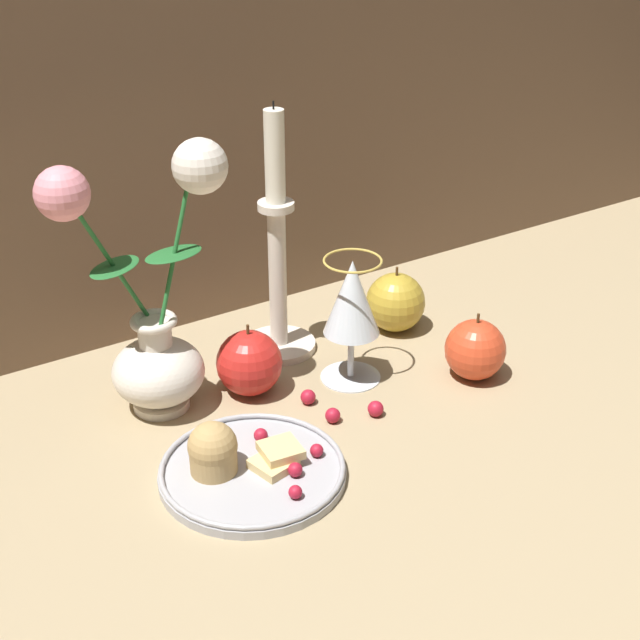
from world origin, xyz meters
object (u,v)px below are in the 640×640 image
at_px(vase, 153,318).
at_px(apple_beside_vase, 396,302).
at_px(plate_with_pastries, 244,465).
at_px(apple_at_table_edge, 475,350).
at_px(wine_glass, 352,303).
at_px(candlestick, 277,268).
at_px(apple_near_glass, 249,363).

xyz_separation_m(vase, apple_beside_vase, (0.35, 0.01, -0.08)).
xyz_separation_m(vase, plate_with_pastries, (0.02, -0.17, -0.10)).
xyz_separation_m(vase, apple_at_table_edge, (0.36, -0.15, -0.08)).
xyz_separation_m(plate_with_pastries, wine_glass, (0.21, 0.10, 0.09)).
bearing_deg(apple_beside_vase, vase, -179.00).
relative_size(plate_with_pastries, apple_at_table_edge, 2.25).
xyz_separation_m(wine_glass, apple_beside_vase, (0.13, 0.07, -0.07)).
relative_size(apple_beside_vase, apple_at_table_edge, 1.06).
distance_m(candlestick, apple_near_glass, 0.14).
bearing_deg(wine_glass, vase, 163.46).
bearing_deg(candlestick, plate_with_pastries, -128.10).
bearing_deg(candlestick, vase, -166.79).
bearing_deg(wine_glass, plate_with_pastries, -153.31).
xyz_separation_m(wine_glass, apple_near_glass, (-0.12, 0.04, -0.07)).
distance_m(plate_with_pastries, candlestick, 0.29).
relative_size(plate_with_pastries, wine_glass, 1.23).
bearing_deg(wine_glass, apple_beside_vase, 30.60).
relative_size(vase, plate_with_pastries, 1.62).
bearing_deg(vase, apple_beside_vase, 1.00).
relative_size(wine_glass, apple_beside_vase, 1.74).
bearing_deg(apple_near_glass, wine_glass, -18.27).
height_order(vase, wine_glass, vase).
height_order(wine_glass, apple_near_glass, wine_glass).
height_order(apple_beside_vase, apple_at_table_edge, apple_beside_vase).
bearing_deg(apple_near_glass, apple_beside_vase, 7.78).
xyz_separation_m(plate_with_pastries, apple_beside_vase, (0.33, 0.18, 0.03)).
height_order(candlestick, apple_beside_vase, candlestick).
height_order(vase, apple_near_glass, vase).
xyz_separation_m(candlestick, apple_near_glass, (-0.08, -0.07, -0.08)).
xyz_separation_m(vase, apple_near_glass, (0.11, -0.03, -0.08)).
bearing_deg(apple_beside_vase, apple_at_table_edge, -87.31).
height_order(plate_with_pastries, candlestick, candlestick).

